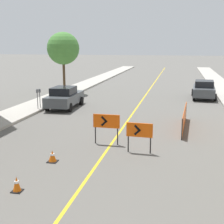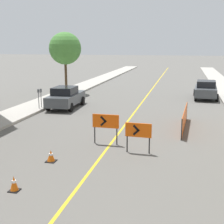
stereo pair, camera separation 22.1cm
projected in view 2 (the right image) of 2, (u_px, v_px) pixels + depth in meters
The scene contains 12 objects.
lane_stripe at pixel (149, 93), 30.82m from camera, with size 0.12×71.30×0.01m.
sidewalk_left at pixel (76, 89), 32.49m from camera, with size 2.47×71.30×0.17m.
traffic_cone_fourth at pixel (14, 184), 10.03m from camera, with size 0.33×0.33×0.51m.
traffic_cone_fifth at pixel (51, 156), 12.58m from camera, with size 0.40×0.40×0.48m.
arrow_barricade_primary at pixel (106, 122), 14.64m from camera, with size 1.27×0.09×1.44m.
arrow_barricade_secondary at pixel (138, 132), 13.46m from camera, with size 1.15×0.11×1.33m.
safety_mesh_fence at pixel (184, 119), 17.53m from camera, with size 0.32×4.79×1.10m.
parked_car_curb_near at pixel (66, 97), 23.32m from camera, with size 1.95×4.36×1.59m.
parked_car_curb_mid at pixel (206, 90), 27.28m from camera, with size 2.05×4.40×1.59m.
parking_meter_near_curb at pixel (38, 95), 22.16m from camera, with size 0.12×0.11×1.42m.
parking_meter_far_curb at pixel (41, 94), 22.54m from camera, with size 0.12×0.11×1.39m.
street_tree_left_near at pixel (65, 49), 29.34m from camera, with size 3.03×3.03×5.66m.
Camera 2 is at (3.25, 5.06, 4.63)m, focal length 50.00 mm.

